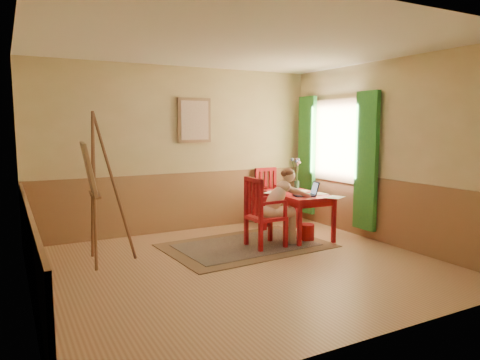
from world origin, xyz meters
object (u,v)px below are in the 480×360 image
laptop (308,193)px  figure (280,203)px  chair_left (263,213)px  chair_back (270,196)px  easel (92,174)px  table (298,199)px

laptop → figure: bearing=-179.6°
chair_left → figure: 0.32m
chair_back → easel: easel is taller
chair_left → figure: size_ratio=0.90×
table → laptop: size_ratio=2.98×
chair_left → figure: (0.30, -0.01, 0.12)m
table → chair_left: (-0.84, -0.30, -0.10)m
chair_back → easel: 3.51m
chair_back → laptop: size_ratio=2.46×
table → laptop: 0.33m
chair_back → figure: size_ratio=0.87×
laptop → easel: size_ratio=0.21×
chair_left → laptop: 0.85m
chair_left → figure: bearing=-1.1°
chair_left → chair_back: chair_left is taller
chair_left → easel: 2.46m
chair_left → chair_back: 1.67m
chair_back → figure: bearing=-116.4°
laptop → table: bearing=84.7°
figure → easel: 2.73m
table → chair_back: (0.13, 1.06, -0.12)m
table → chair_left: 0.90m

